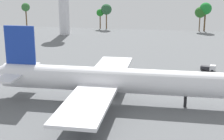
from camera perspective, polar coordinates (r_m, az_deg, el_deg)
The scene contains 5 objects.
ground_plane at distance 82.38m, azimuth 0.00°, elevation -5.43°, with size 236.62×236.62×0.00m, color slate.
cargo_airplane at distance 80.64m, azimuth -0.20°, elevation -1.74°, with size 59.16×51.60×17.95m.
catering_truck at distance 104.13m, azimuth 17.72°, elevation -1.09°, with size 4.76×3.40×2.11m.
maintenance_van at distance 112.92m, azimuth 15.85°, elevation 0.33°, with size 4.91×3.08×2.09m.
tree_line_backdrop at distance 194.47m, azimuth 11.57°, elevation 9.81°, with size 151.71×7.07×16.10m.
Camera 1 is at (13.20, -75.88, 29.24)m, focal length 54.69 mm.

